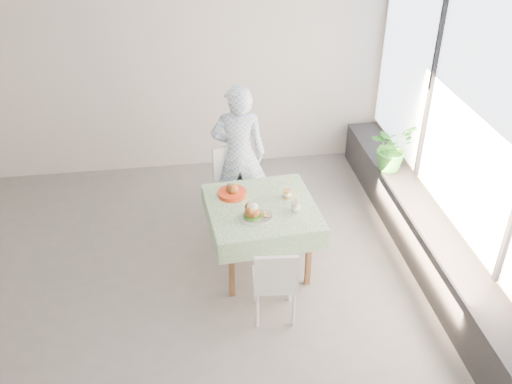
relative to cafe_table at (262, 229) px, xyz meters
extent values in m
plane|color=#5F5C5A|center=(-1.09, -0.26, -0.46)|extent=(6.00, 6.00, 0.00)
plane|color=white|center=(-1.09, -0.26, 2.34)|extent=(6.00, 6.00, 0.00)
cube|color=beige|center=(-1.09, 2.24, 0.94)|extent=(6.00, 0.02, 2.80)
cube|color=beige|center=(1.91, -0.26, 0.94)|extent=(0.02, 5.00, 2.80)
cube|color=#D1E0F9|center=(1.88, -0.26, 1.19)|extent=(0.01, 4.80, 2.18)
cube|color=black|center=(1.71, -0.26, -0.21)|extent=(0.40, 4.80, 0.50)
cube|color=brown|center=(0.00, 0.00, 0.25)|extent=(0.97, 0.97, 0.04)
cube|color=white|center=(0.00, 0.00, 0.28)|extent=(1.12, 1.12, 0.01)
cube|color=white|center=(-0.14, 0.76, 0.01)|extent=(0.54, 0.54, 0.04)
cube|color=white|center=(-0.20, 0.95, 0.25)|extent=(0.43, 0.16, 0.44)
cube|color=white|center=(0.01, -0.71, -0.05)|extent=(0.42, 0.42, 0.04)
cube|color=white|center=(-0.01, -0.88, 0.16)|extent=(0.38, 0.07, 0.38)
imported|color=#80A6CE|center=(-0.11, 0.92, 0.36)|extent=(0.64, 0.45, 1.64)
cylinder|color=white|center=(-0.08, -0.20, 0.29)|extent=(0.32, 0.32, 0.02)
cylinder|color=#205515|center=(-0.12, -0.20, 0.31)|extent=(0.18, 0.18, 0.02)
ellipsoid|color=brown|center=(-0.12, -0.20, 0.36)|extent=(0.15, 0.14, 0.12)
ellipsoid|color=white|center=(-0.12, -0.20, 0.41)|extent=(0.11, 0.10, 0.07)
cylinder|color=maroon|center=(0.02, -0.21, 0.31)|extent=(0.05, 0.05, 0.03)
cylinder|color=white|center=(0.27, 0.11, 0.34)|extent=(0.08, 0.08, 0.12)
cylinder|color=orange|center=(0.27, 0.11, 0.33)|extent=(0.07, 0.07, 0.09)
cylinder|color=white|center=(0.27, 0.11, 0.40)|extent=(0.09, 0.09, 0.01)
cylinder|color=yellow|center=(0.27, 0.11, 0.45)|extent=(0.01, 0.03, 0.17)
cylinder|color=white|center=(0.30, -0.14, 0.34)|extent=(0.09, 0.09, 0.13)
cylinder|color=beige|center=(0.30, -0.14, 0.33)|extent=(0.08, 0.08, 0.09)
cylinder|color=white|center=(0.30, -0.14, 0.41)|extent=(0.09, 0.09, 0.01)
cylinder|color=yellow|center=(0.31, -0.14, 0.46)|extent=(0.01, 0.03, 0.17)
cylinder|color=red|center=(-0.26, 0.23, 0.30)|extent=(0.28, 0.28, 0.04)
cylinder|color=white|center=(-0.26, 0.23, 0.32)|extent=(0.24, 0.24, 0.02)
ellipsoid|color=brown|center=(-0.26, 0.23, 0.36)|extent=(0.13, 0.12, 0.11)
imported|color=#2A6E24|center=(1.65, 0.92, 0.32)|extent=(0.66, 0.64, 0.56)
camera|label=1|loc=(-0.72, -4.56, 3.38)|focal=40.00mm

